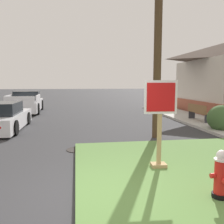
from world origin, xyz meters
name	(u,v)px	position (x,y,z in m)	size (l,w,h in m)	color
ground_plane	(97,199)	(0.00, 0.00, 0.00)	(160.00, 160.00, 0.00)	#333335
grass_corner_patch	(187,167)	(2.33, 1.25, 0.04)	(5.44, 5.23, 0.08)	#567F3D
sidewalk_strip	(221,128)	(6.25, 5.95, 0.06)	(2.20, 18.79, 0.12)	#B2AFA8
fire_hydrant	(221,176)	(2.14, -0.41, 0.49)	(0.38, 0.34, 0.86)	black
stop_sign	(160,125)	(1.61, 1.28, 1.11)	(0.78, 0.30, 2.08)	tan
manhole_cover	(78,150)	(-0.32, 3.37, 0.01)	(0.70, 0.70, 0.02)	black
parked_sedan_white	(2,118)	(-3.65, 7.18, 0.54)	(1.91, 4.38, 1.25)	silver
pickup_truck_white	(26,104)	(-3.91, 13.98, 0.62)	(2.33, 5.30, 1.48)	silver
street_bench	(199,112)	(6.04, 7.73, 0.59)	(0.47, 1.79, 0.85)	brown
shrub_by_curb	(222,118)	(5.88, 5.39, 0.58)	(1.25, 1.25, 1.15)	#3C5A2F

